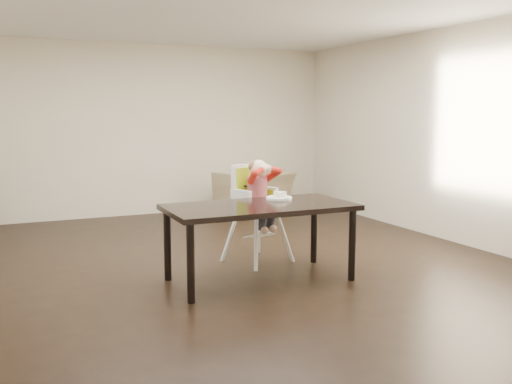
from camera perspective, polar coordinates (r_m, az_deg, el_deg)
ground at (r=6.16m, az=-2.41°, el=-7.40°), size 7.00×7.00×0.00m
room_walls at (r=5.94m, az=-2.51°, el=10.12°), size 6.02×7.02×2.71m
dining_table at (r=5.50m, az=0.38°, el=-2.09°), size 1.80×0.90×0.75m
high_chair at (r=6.20m, az=-0.02°, el=0.21°), size 0.59×0.59×1.13m
plate at (r=5.83m, az=2.35°, el=-0.47°), size 0.29×0.29×0.08m
armchair at (r=9.18m, az=-0.15°, el=0.64°), size 1.24×1.05×0.92m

